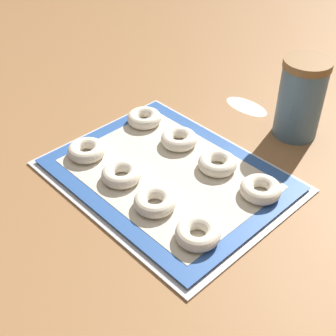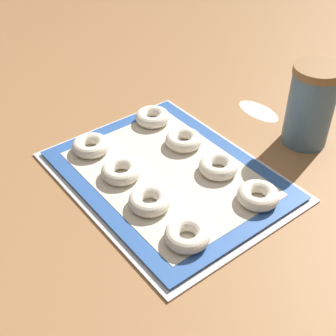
# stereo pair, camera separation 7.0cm
# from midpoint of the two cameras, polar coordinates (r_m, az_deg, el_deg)

# --- Properties ---
(ground_plane) EXTENTS (2.80, 2.80, 0.00)m
(ground_plane) POSITION_cam_midpoint_polar(r_m,az_deg,el_deg) (0.92, -2.09, -0.74)
(ground_plane) COLOR olive
(baking_tray) EXTENTS (0.45, 0.35, 0.01)m
(baking_tray) POSITION_cam_midpoint_polar(r_m,az_deg,el_deg) (0.91, -2.22, -1.04)
(baking_tray) COLOR silver
(baking_tray) RESTS_ON ground_plane
(baking_mat) EXTENTS (0.43, 0.33, 0.00)m
(baking_mat) POSITION_cam_midpoint_polar(r_m,az_deg,el_deg) (0.90, -2.23, -0.77)
(baking_mat) COLOR #2D569E
(baking_mat) RESTS_ON baking_tray
(bagel_front_far_left) EXTENTS (0.08, 0.08, 0.02)m
(bagel_front_far_left) POSITION_cam_midpoint_polar(r_m,az_deg,el_deg) (0.96, -11.99, 2.05)
(bagel_front_far_left) COLOR silver
(bagel_front_far_left) RESTS_ON baking_mat
(bagel_front_mid_left) EXTENTS (0.08, 0.08, 0.02)m
(bagel_front_mid_left) POSITION_cam_midpoint_polar(r_m,az_deg,el_deg) (0.89, -7.97, -0.82)
(bagel_front_mid_left) COLOR silver
(bagel_front_mid_left) RESTS_ON baking_mat
(bagel_front_mid_right) EXTENTS (0.08, 0.08, 0.02)m
(bagel_front_mid_right) POSITION_cam_midpoint_polar(r_m,az_deg,el_deg) (0.82, -4.05, -4.20)
(bagel_front_mid_right) COLOR silver
(bagel_front_mid_right) RESTS_ON baking_mat
(bagel_front_far_right) EXTENTS (0.08, 0.08, 0.02)m
(bagel_front_far_right) POSITION_cam_midpoint_polar(r_m,az_deg,el_deg) (0.77, 1.02, -8.06)
(bagel_front_far_right) COLOR silver
(bagel_front_far_right) RESTS_ON baking_mat
(bagel_back_far_left) EXTENTS (0.08, 0.08, 0.02)m
(bagel_back_far_left) POSITION_cam_midpoint_polar(r_m,az_deg,el_deg) (1.04, -4.86, 6.04)
(bagel_back_far_left) COLOR silver
(bagel_back_far_left) RESTS_ON baking_mat
(bagel_back_mid_left) EXTENTS (0.08, 0.08, 0.02)m
(bagel_back_mid_left) POSITION_cam_midpoint_polar(r_m,az_deg,el_deg) (0.97, -0.74, 3.49)
(bagel_back_mid_left) COLOR silver
(bagel_back_mid_left) RESTS_ON baking_mat
(bagel_back_mid_right) EXTENTS (0.08, 0.08, 0.02)m
(bagel_back_mid_right) POSITION_cam_midpoint_polar(r_m,az_deg,el_deg) (0.91, 3.85, 0.52)
(bagel_back_mid_right) COLOR silver
(bagel_back_mid_right) RESTS_ON baking_mat
(bagel_back_far_right) EXTENTS (0.08, 0.08, 0.02)m
(bagel_back_far_right) POSITION_cam_midpoint_polar(r_m,az_deg,el_deg) (0.86, 8.94, -2.64)
(bagel_back_far_right) COLOR silver
(bagel_back_far_right) RESTS_ON baking_mat
(flour_canister) EXTENTS (0.10, 0.10, 0.17)m
(flour_canister) POSITION_cam_midpoint_polar(r_m,az_deg,el_deg) (1.01, 13.96, 8.21)
(flour_canister) COLOR slate
(flour_canister) RESTS_ON ground_plane
(flour_patch_far) EXTENTS (0.11, 0.06, 0.00)m
(flour_patch_far) POSITION_cam_midpoint_polar(r_m,az_deg,el_deg) (1.13, 7.79, 7.44)
(flour_patch_far) COLOR white
(flour_patch_far) RESTS_ON ground_plane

